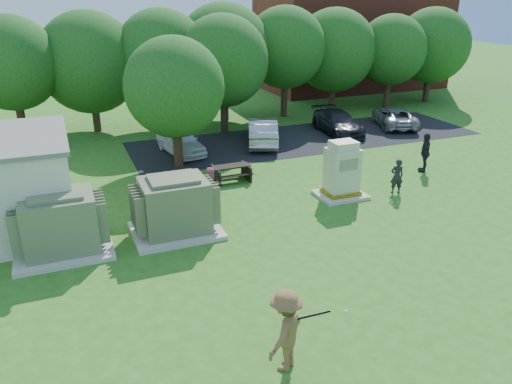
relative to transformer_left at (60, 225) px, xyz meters
name	(u,v)px	position (x,y,z in m)	size (l,w,h in m)	color
ground	(307,281)	(6.50, -4.50, -0.97)	(120.00, 120.00, 0.00)	#2D6619
brick_building	(351,39)	(24.50, 22.50, 3.03)	(15.00, 8.00, 8.00)	maroon
parking_strip	(307,138)	(13.50, 9.00, -0.96)	(20.00, 6.00, 0.01)	#232326
transformer_left	(60,225)	(0.00, 0.00, 0.00)	(3.00, 2.40, 2.07)	beige
transformer_right	(175,207)	(3.70, 0.00, 0.00)	(3.00, 2.40, 2.07)	beige
generator_cabinet	(342,173)	(10.75, 0.75, 0.06)	(1.93, 1.58, 2.35)	beige
picnic_table	(231,171)	(7.19, 4.15, -0.53)	(1.65, 1.24, 0.71)	black
batter	(286,331)	(4.38, -7.51, 0.02)	(1.28, 0.74, 1.98)	brown
person_by_generator	(397,176)	(13.06, 0.21, -0.23)	(0.54, 0.35, 1.48)	black
person_at_picnic	(212,188)	(5.53, 1.67, -0.15)	(0.79, 0.62, 1.64)	#D06E85
person_walking_right	(425,152)	(15.93, 1.97, -0.05)	(1.08, 0.45, 1.84)	black
car_white	(181,141)	(6.09, 8.91, -0.32)	(1.53, 3.80, 1.29)	white
car_silver_a	(262,131)	(10.66, 8.90, -0.25)	(1.53, 4.39, 1.45)	#AAA9AE
car_dark	(338,123)	(15.62, 9.28, -0.32)	(1.83, 4.49, 1.30)	black
car_silver_b	(394,117)	(19.72, 9.42, -0.36)	(2.01, 4.36, 1.21)	#A8A8AD
batting_equipment	(314,315)	(5.03, -7.57, 0.30)	(1.55, 0.17, 0.28)	black
tree_row	(192,58)	(8.25, 14.00, 3.18)	(41.30, 13.30, 7.30)	#47301E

